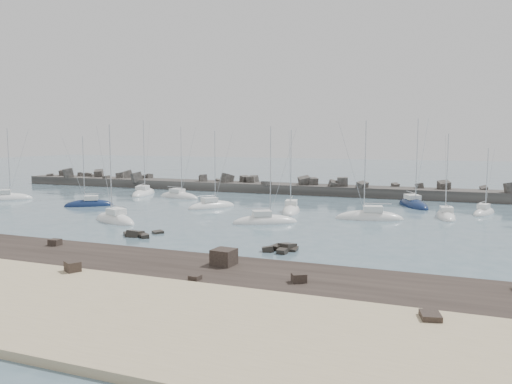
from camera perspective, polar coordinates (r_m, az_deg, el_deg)
ground at (r=64.43m, az=-5.51°, el=-3.64°), size 400.00×400.00×0.00m
rock_shelf at (r=46.28m, az=-17.93°, el=-7.84°), size 140.00×12.10×2.08m
rock_cluster_near at (r=57.89m, az=-13.21°, el=-4.84°), size 4.02×4.36×1.45m
rock_cluster_far at (r=49.20m, az=3.18°, el=-6.59°), size 3.34×3.10×1.42m
breakwater at (r=102.04m, az=0.10°, el=0.23°), size 115.00×7.45×5.36m
sailboat_0 at (r=99.35m, az=-26.64°, el=-0.71°), size 8.11×7.88×13.76m
sailboat_1 at (r=99.37m, az=-12.73°, el=-0.20°), size 5.49×10.33×15.50m
sailboat_2 at (r=85.10m, az=-18.54°, el=-1.42°), size 7.52×6.45×12.25m
sailboat_3 at (r=79.01m, az=-5.10°, el=-1.70°), size 6.75×8.23×13.08m
sailboat_4 at (r=92.92m, az=-8.80°, el=-0.56°), size 9.25×4.66×13.96m
sailboat_5 at (r=68.26m, az=-15.82°, el=-3.16°), size 9.02×5.97×13.86m
sailboat_6 at (r=74.33m, az=4.02°, el=-2.19°), size 4.22×8.61×13.19m
sailboat_7 at (r=64.68m, az=1.04°, el=-3.45°), size 8.68×6.56×13.47m
sailboat_8 at (r=84.31m, az=17.53°, el=-1.46°), size 6.87×9.93×15.18m
sailboat_9 at (r=69.39m, az=12.84°, el=-2.93°), size 9.44×4.61×14.43m
sailboat_10 at (r=73.97m, az=20.87°, el=-2.64°), size 3.46×8.13×12.51m
sailboat_12 at (r=79.37m, az=24.60°, el=-2.21°), size 4.27×6.69×10.41m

